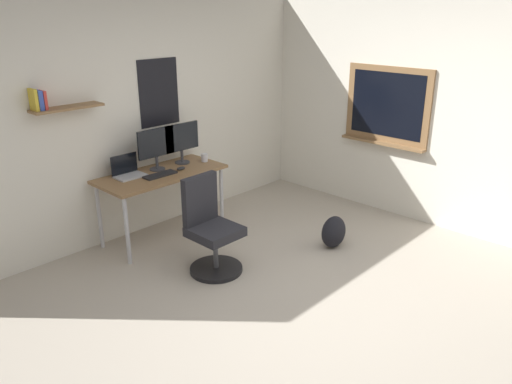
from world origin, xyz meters
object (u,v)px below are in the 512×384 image
object	(u,v)px
keyboard	(160,175)
coffee_mug	(204,158)
laptop	(128,171)
backpack	(334,232)
desk	(161,179)
monitor_secondary	(182,140)
monitor_primary	(156,146)
computer_mouse	(181,168)
office_chair	(211,231)

from	to	relation	value
keyboard	coffee_mug	size ratio (longest dim) A/B	4.02
laptop	backpack	world-z (taller)	laptop
desk	keyboard	size ratio (longest dim) A/B	3.77
desk	backpack	distance (m)	1.95
backpack	monitor_secondary	bearing A→B (deg)	113.46
monitor_primary	computer_mouse	bearing A→B (deg)	-46.54
desk	monitor_secondary	distance (m)	0.53
keyboard	backpack	distance (m)	1.96
keyboard	monitor_secondary	bearing A→B (deg)	22.22
monitor_secondary	computer_mouse	distance (m)	0.36
computer_mouse	keyboard	bearing A→B (deg)	180.00
laptop	monitor_primary	bearing A→B (deg)	-7.88
coffee_mug	backpack	distance (m)	1.71
monitor_primary	laptop	bearing A→B (deg)	172.12
coffee_mug	monitor_secondary	bearing A→B (deg)	147.69
office_chair	laptop	world-z (taller)	laptop
office_chair	monitor_secondary	bearing A→B (deg)	63.68
monitor_primary	backpack	bearing A→B (deg)	-57.13
coffee_mug	backpack	xyz separation A→B (m)	(0.50, -1.51, -0.63)
monitor_secondary	backpack	distance (m)	1.98
monitor_primary	computer_mouse	xyz separation A→B (m)	(0.18, -0.19, -0.25)
laptop	keyboard	world-z (taller)	laptop
office_chair	monitor_primary	size ratio (longest dim) A/B	2.05
keyboard	office_chair	bearing A→B (deg)	-94.49
monitor_secondary	office_chair	bearing A→B (deg)	-116.32
laptop	monitor_secondary	bearing A→B (deg)	-3.96
backpack	computer_mouse	bearing A→B (deg)	121.30
laptop	monitor_secondary	xyz separation A→B (m)	(0.70, -0.05, 0.22)
office_chair	monitor_primary	xyz separation A→B (m)	(0.17, 1.05, 0.62)
monitor_primary	desk	bearing A→B (deg)	-108.46
laptop	monitor_secondary	world-z (taller)	monitor_secondary
keyboard	computer_mouse	bearing A→B (deg)	-0.00
computer_mouse	coffee_mug	xyz separation A→B (m)	(0.39, 0.05, 0.03)
office_chair	monitor_secondary	distance (m)	1.33
laptop	desk	bearing A→B (deg)	-25.94
desk	monitor_secondary	xyz separation A→B (m)	(0.38, 0.10, 0.35)
office_chair	computer_mouse	size ratio (longest dim) A/B	9.13
monitor_secondary	keyboard	world-z (taller)	monitor_secondary
laptop	monitor_primary	xyz separation A→B (m)	(0.35, -0.05, 0.22)
coffee_mug	desk	bearing A→B (deg)	177.05
monitor_primary	backpack	xyz separation A→B (m)	(1.06, -1.64, -0.85)
office_chair	laptop	xyz separation A→B (m)	(-0.18, 1.10, 0.41)
computer_mouse	backpack	xyz separation A→B (m)	(0.89, -1.46, -0.60)
laptop	keyboard	size ratio (longest dim) A/B	0.84
office_chair	backpack	size ratio (longest dim) A/B	2.71
office_chair	keyboard	bearing A→B (deg)	85.51
monitor_secondary	computer_mouse	bearing A→B (deg)	-133.08
office_chair	laptop	bearing A→B (deg)	99.07
desk	computer_mouse	xyz separation A→B (m)	(0.21, -0.08, 0.10)
desk	laptop	xyz separation A→B (m)	(-0.31, 0.15, 0.13)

